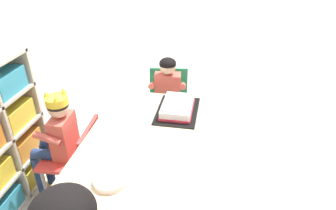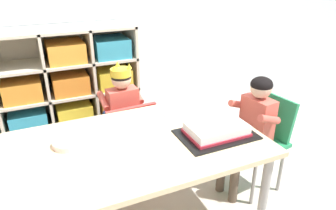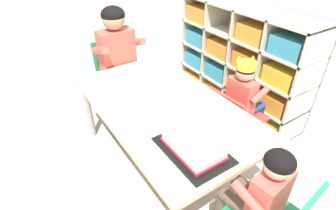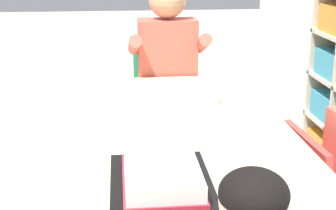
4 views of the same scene
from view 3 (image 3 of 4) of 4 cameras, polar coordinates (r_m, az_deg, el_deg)
The scene contains 16 objects.
ground at distance 2.19m, azimuth -0.82°, elevation -12.24°, with size 16.00×16.00×0.00m, color #BCB2A3.
storage_cubby_shelf at distance 2.69m, azimuth 14.91°, elevation 8.22°, with size 1.38×0.37×1.00m.
activity_table at distance 1.85m, azimuth -0.95°, elevation -1.17°, with size 1.41×0.80×0.57m.
classroom_chair_blue at distance 2.14m, azimuth 13.51°, elevation -2.05°, with size 0.39×0.35×0.57m.
child_with_crown at distance 2.13m, azimuth 15.89°, elevation 2.26°, with size 0.30×0.31×0.82m.
classroom_chair_adult_side at distance 2.56m, azimuth -10.73°, elevation 7.09°, with size 0.32×0.38×0.72m.
adult_helper_seated at distance 2.38m, azimuth -10.06°, elevation 10.29°, with size 0.44×0.40×1.04m.
guest_at_table_side at distance 1.44m, azimuth 18.69°, elevation -16.96°, with size 0.31×0.31×0.80m.
birthday_cake_on_tray at distance 1.46m, azimuth 5.34°, elevation -8.76°, with size 0.41×0.28×0.07m.
paper_plate_stack at distance 2.07m, azimuth -2.29°, elevation 5.06°, with size 0.17×0.17×0.03m, color white.
paper_napkin_square at distance 1.85m, azimuth 2.49°, elevation 0.75°, with size 0.16×0.16×0.00m, color white.
fork_beside_plate_stack at distance 2.28m, azimuth -7.79°, elevation 7.32°, with size 0.08×0.11×0.00m.
fork_near_cake_tray at distance 2.12m, azimuth -13.37°, elevation 4.44°, with size 0.05×0.14×0.00m.
fork_near_child_seat at distance 1.74m, azimuth 10.64°, elevation -2.26°, with size 0.04×0.14×0.00m.
fork_scattered_mid_table at distance 1.65m, azimuth 16.58°, elevation -5.73°, with size 0.10×0.12×0.00m.
fork_at_table_front_edge at distance 2.34m, azimuth -3.77°, elevation 8.26°, with size 0.03×0.13×0.00m.
Camera 3 is at (1.28, -0.81, 1.59)m, focal length 28.90 mm.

